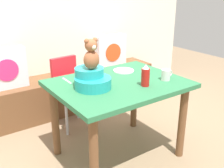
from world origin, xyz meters
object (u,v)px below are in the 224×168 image
(infant_seat_teal, at_px, (92,79))
(teddy_bear, at_px, (91,55))
(pillow_floral_left, at_px, (5,69))
(dinner_plate_near, at_px, (124,71))
(pillow_floral_right, at_px, (110,52))
(book_stack, at_px, (72,72))
(dining_table, at_px, (118,94))
(coffee_mug, at_px, (166,75))
(ketchup_bottle, at_px, (145,76))
(highchair, at_px, (70,83))

(infant_seat_teal, height_order, teddy_bear, teddy_bear)
(pillow_floral_left, height_order, dinner_plate_near, pillow_floral_left)
(pillow_floral_left, relative_size, dinner_plate_near, 2.20)
(pillow_floral_right, relative_size, teddy_bear, 1.76)
(pillow_floral_right, relative_size, infant_seat_teal, 1.33)
(book_stack, distance_m, dining_table, 1.20)
(teddy_bear, distance_m, coffee_mug, 0.71)
(pillow_floral_right, xyz_separation_m, dinner_plate_near, (-0.49, -0.95, 0.07))
(dinner_plate_near, bearing_deg, dining_table, -135.39)
(coffee_mug, relative_size, dinner_plate_near, 0.60)
(infant_seat_teal, height_order, ketchup_bottle, ketchup_bottle)
(book_stack, bearing_deg, ketchup_bottle, -90.36)
(coffee_mug, bearing_deg, teddy_bear, 161.57)
(infant_seat_teal, bearing_deg, pillow_floral_left, 109.35)
(highchair, xyz_separation_m, teddy_bear, (-0.15, -0.74, 0.50))
(dining_table, relative_size, highchair, 1.42)
(pillow_floral_left, bearing_deg, coffee_mug, -52.72)
(pillow_floral_left, height_order, ketchup_bottle, ketchup_bottle)
(pillow_floral_left, relative_size, dining_table, 0.39)
(teddy_bear, bearing_deg, dining_table, -3.22)
(pillow_floral_right, height_order, teddy_bear, teddy_bear)
(pillow_floral_left, bearing_deg, highchair, -36.63)
(book_stack, height_order, teddy_bear, teddy_bear)
(pillow_floral_right, distance_m, infant_seat_teal, 1.51)
(pillow_floral_left, bearing_deg, dinner_plate_near, -47.08)
(book_stack, xyz_separation_m, ketchup_bottle, (-0.01, -1.39, 0.33))
(dining_table, xyz_separation_m, dinner_plate_near, (0.22, 0.22, 0.12))
(ketchup_bottle, bearing_deg, pillow_floral_right, 66.82)
(pillow_floral_right, xyz_separation_m, teddy_bear, (-0.97, -1.15, 0.34))
(pillow_floral_left, height_order, coffee_mug, pillow_floral_left)
(teddy_bear, bearing_deg, pillow_floral_right, 49.87)
(ketchup_bottle, bearing_deg, infant_seat_teal, 150.67)
(pillow_floral_right, height_order, dinner_plate_near, pillow_floral_right)
(infant_seat_teal, distance_m, teddy_bear, 0.21)
(coffee_mug, bearing_deg, dinner_plate_near, 110.54)
(pillow_floral_right, relative_size, coffee_mug, 3.67)
(highchair, xyz_separation_m, infant_seat_teal, (-0.15, -0.74, 0.29))
(pillow_floral_left, bearing_deg, dining_table, -60.41)
(book_stack, relative_size, highchair, 0.25)
(book_stack, xyz_separation_m, teddy_bear, (-0.39, -1.17, 0.52))
(pillow_floral_left, bearing_deg, ketchup_bottle, -60.01)
(pillow_floral_right, height_order, infant_seat_teal, same)
(highchair, xyz_separation_m, coffee_mug, (0.48, -0.95, 0.27))
(teddy_bear, bearing_deg, pillow_floral_left, 109.34)
(book_stack, distance_m, infant_seat_teal, 1.28)
(teddy_bear, xyz_separation_m, dinner_plate_near, (0.48, 0.20, -0.27))
(pillow_floral_right, relative_size, dining_table, 0.39)
(teddy_bear, relative_size, coffee_mug, 2.08)
(pillow_floral_left, distance_m, dining_table, 1.34)
(book_stack, height_order, highchair, highchair)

